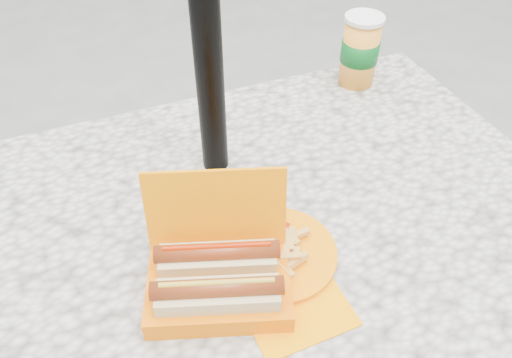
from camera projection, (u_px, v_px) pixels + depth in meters
name	position (u px, v px, depth m)	size (l,w,h in m)	color
picnic_table	(245.00, 257.00, 0.96)	(1.20, 0.80, 0.75)	beige
hotdog_box	(218.00, 277.00, 0.75)	(0.26, 0.23, 0.17)	orange
fries_plate	(278.00, 255.00, 0.81)	(0.20, 0.27, 0.04)	#FF9800
soda_cup	(360.00, 51.00, 1.16)	(0.09, 0.09, 0.17)	#FF9D2C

